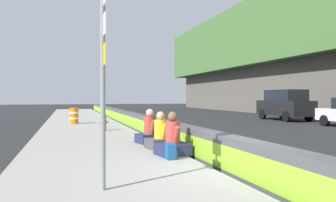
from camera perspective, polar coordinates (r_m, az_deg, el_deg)
The scene contains 11 objects.
ground_plane at distance 7.57m, azimuth 11.89°, elevation -12.51°, with size 160.00×160.00×0.00m, color #232326.
sidewalk_strip at distance 6.73m, azimuth -8.91°, elevation -13.56°, with size 80.00×4.40×0.14m, color gray.
jersey_barrier at distance 7.48m, azimuth 11.87°, elevation -9.34°, with size 76.00×0.45×0.85m.
route_sign_post at distance 5.81m, azimuth -10.98°, elevation 5.71°, with size 0.44×0.09×3.60m.
fire_hydrant at distance 16.27m, azimuth -10.88°, elevation -3.36°, with size 0.26×0.46×0.88m.
seated_person_foreground at distance 9.23m, azimuth 0.79°, elevation -6.89°, with size 0.84×0.95×1.19m.
seated_person_middle at distance 10.40m, azimuth -1.26°, elevation -6.12°, with size 0.85×0.95×1.14m.
seated_person_rear at distance 11.62m, azimuth -3.12°, elevation -5.35°, with size 0.88×0.98×1.18m.
backpack at distance 8.62m, azimuth 0.48°, elevation -8.61°, with size 0.32×0.28×0.40m.
construction_barrel at distance 20.78m, azimuth -15.70°, elevation -2.43°, with size 0.54×0.54×0.95m.
parked_car_fourth at distance 26.50m, azimuth 19.26°, elevation -0.56°, with size 4.84×2.15×2.28m.
Camera 1 is at (-6.46, 3.55, 1.72)m, focal length 35.82 mm.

